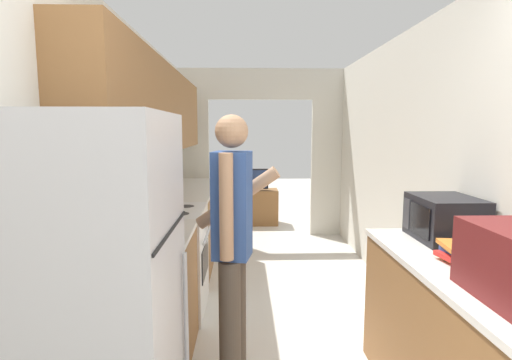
% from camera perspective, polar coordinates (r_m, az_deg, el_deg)
% --- Properties ---
extents(wall_left, '(0.38, 7.36, 2.50)m').
position_cam_1_polar(wall_left, '(3.44, -17.26, 5.04)').
color(wall_left, silver).
rests_on(wall_left, ground_plane).
extents(wall_right, '(0.06, 7.36, 2.50)m').
position_cam_1_polar(wall_right, '(3.26, 25.64, 0.11)').
color(wall_right, silver).
rests_on(wall_right, ground_plane).
extents(wall_far_with_doorway, '(2.84, 0.06, 2.50)m').
position_cam_1_polar(wall_far_with_doorway, '(5.99, 0.64, 5.49)').
color(wall_far_with_doorway, silver).
rests_on(wall_far_with_doorway, ground_plane).
extents(counter_left, '(0.62, 3.75, 0.92)m').
position_cam_1_polar(counter_left, '(4.14, -11.16, -9.09)').
color(counter_left, brown).
rests_on(counter_left, ground_plane).
extents(counter_right, '(0.62, 1.69, 0.92)m').
position_cam_1_polar(counter_right, '(2.50, 28.48, -21.19)').
color(counter_right, brown).
rests_on(counter_right, ground_plane).
extents(refrigerator, '(0.70, 0.71, 1.68)m').
position_cam_1_polar(refrigerator, '(1.87, -22.48, -17.69)').
color(refrigerator, '#B7B7BC').
rests_on(refrigerator, ground_plane).
extents(range_oven, '(0.66, 0.74, 1.06)m').
position_cam_1_polar(range_oven, '(3.69, -12.26, -11.09)').
color(range_oven, white).
rests_on(range_oven, ground_plane).
extents(person, '(0.55, 0.42, 1.70)m').
position_cam_1_polar(person, '(2.44, -3.38, -9.38)').
color(person, '#4C4238').
rests_on(person, ground_plane).
extents(microwave, '(0.36, 0.45, 0.28)m').
position_cam_1_polar(microwave, '(2.80, 25.33, -4.97)').
color(microwave, black).
rests_on(microwave, counter_right).
extents(book_stack, '(0.27, 0.31, 0.10)m').
position_cam_1_polar(book_stack, '(2.39, 28.07, -9.34)').
color(book_stack, gold).
rests_on(book_stack, counter_right).
extents(tv_cabinet, '(0.99, 0.42, 0.59)m').
position_cam_1_polar(tv_cabinet, '(6.85, -1.04, -3.85)').
color(tv_cabinet, brown).
rests_on(tv_cabinet, ground_plane).
extents(television, '(0.66, 0.16, 0.36)m').
position_cam_1_polar(television, '(6.73, -1.05, 0.05)').
color(television, black).
rests_on(television, tv_cabinet).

